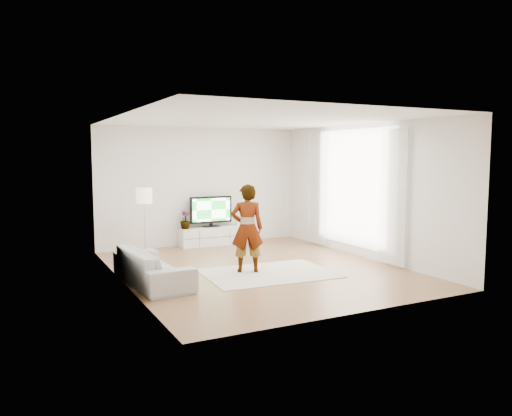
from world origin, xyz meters
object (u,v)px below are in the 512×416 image
sofa (153,266)px  television (211,210)px  media_console (212,236)px  rug (268,273)px  floor_lamp (144,199)px  player (247,228)px

sofa → television: bearing=-41.2°
media_console → television: 0.62m
rug → sofa: 2.10m
media_console → floor_lamp: floor_lamp is taller
media_console → sofa: bearing=-127.4°
rug → floor_lamp: 3.15m
media_console → player: player is taller
television → media_console: bearing=-90.0°
media_console → television: television is taller
television → floor_lamp: size_ratio=0.72×
rug → television: bearing=87.0°
floor_lamp → media_console: bearing=24.1°
television → player: size_ratio=0.65×
television → sofa: 3.75m
rug → player: player is taller
television → floor_lamp: 2.04m
floor_lamp → television: bearing=24.8°
television → sofa: (-2.24, -2.96, -0.54)m
rug → player: bearing=139.2°
television → sofa: size_ratio=0.53×
media_console → player: (-0.47, -2.93, 0.60)m
sofa → floor_lamp: bearing=-15.4°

